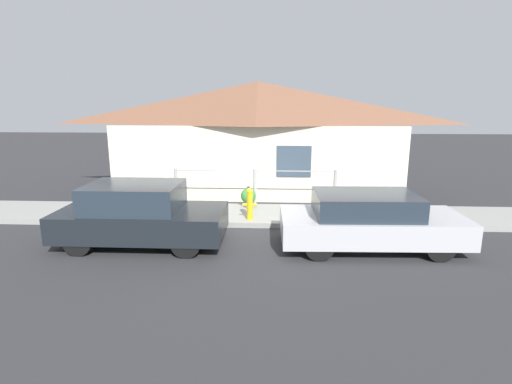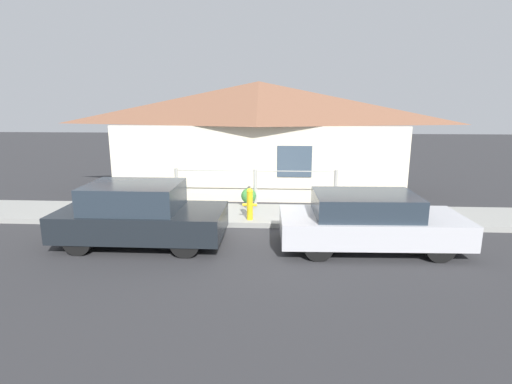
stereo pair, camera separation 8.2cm
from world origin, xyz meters
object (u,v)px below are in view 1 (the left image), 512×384
(potted_plant_by_fence, at_px, (179,200))
(fire_hydrant, at_px, (250,203))
(car_left, at_px, (140,215))
(car_right, at_px, (370,221))
(potted_plant_near_hydrant, at_px, (248,197))

(potted_plant_by_fence, bearing_deg, fire_hydrant, -23.27)
(car_left, bearing_deg, potted_plant_by_fence, 83.51)
(fire_hydrant, bearing_deg, potted_plant_by_fence, 156.73)
(car_right, distance_m, fire_hydrant, 3.21)
(car_left, relative_size, potted_plant_near_hydrant, 6.66)
(car_left, relative_size, fire_hydrant, 4.40)
(car_right, bearing_deg, car_left, 178.22)
(potted_plant_near_hydrant, bearing_deg, car_left, -128.31)
(car_left, distance_m, fire_hydrant, 2.90)
(fire_hydrant, relative_size, potted_plant_by_fence, 1.68)
(fire_hydrant, height_order, potted_plant_near_hydrant, fire_hydrant)
(fire_hydrant, bearing_deg, potted_plant_near_hydrant, 95.78)
(fire_hydrant, bearing_deg, car_right, -30.05)
(car_left, xyz_separation_m, fire_hydrant, (2.41, 1.61, -0.12))
(car_left, bearing_deg, car_right, -0.02)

